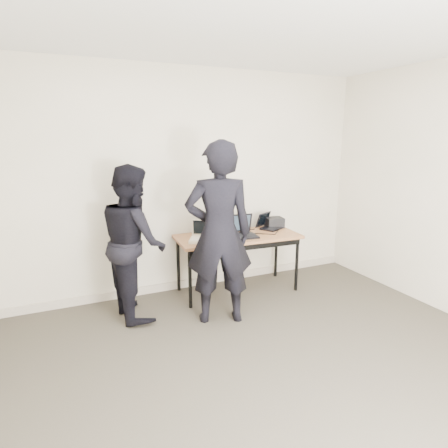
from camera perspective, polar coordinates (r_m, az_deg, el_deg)
room at (r=2.66m, az=12.14°, el=0.91°), size 4.60×4.60×2.80m
desk at (r=4.59m, az=2.16°, el=-2.48°), size 1.53×0.73×0.72m
laptop_beige at (r=4.34m, az=-3.21°, el=-1.95°), size 0.39×0.39×0.24m
laptop_center at (r=4.54m, az=2.68°, el=-1.13°), size 0.36×0.35×0.26m
laptop_right at (r=4.94m, az=6.82°, el=-0.15°), size 0.38×0.37×0.21m
leather_satchel at (r=4.67m, az=-1.02°, el=0.18°), size 0.36×0.18×0.25m
tissue at (r=4.65m, az=-0.71°, el=2.10°), size 0.14×0.11×0.08m
equipment_box at (r=5.02m, az=7.69°, el=0.24°), size 0.25×0.22×0.13m
power_brick at (r=4.33m, az=0.54°, el=-2.38°), size 0.10×0.07×0.03m
cables at (r=4.59m, az=2.70°, el=-1.67°), size 1.15×0.41×0.01m
person_typist at (r=3.78m, az=-0.78°, el=-1.54°), size 0.78×0.62×1.88m
person_observer at (r=4.08m, az=-13.60°, el=-2.62°), size 0.69×0.84×1.63m
baseboard at (r=4.96m, az=-4.06°, el=-8.73°), size 4.50×0.03×0.10m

